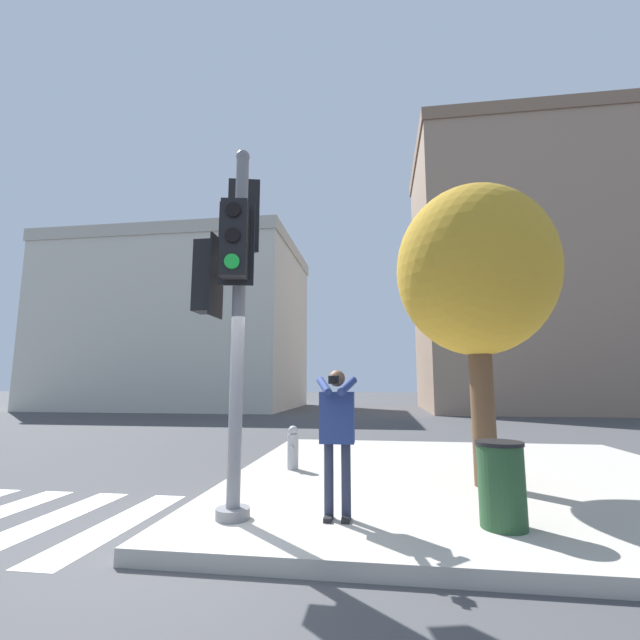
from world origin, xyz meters
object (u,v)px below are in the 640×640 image
Objects in this scene: traffic_signal_pole at (232,278)px; trash_bin at (502,484)px; street_tree at (475,272)px; person_photographer at (337,428)px; fire_hydrant at (293,448)px.

traffic_signal_pole is 5.02× the size of trash_bin.
person_photographer is at bearing -137.77° from street_tree.
traffic_signal_pole is 2.68× the size of person_photographer.
traffic_signal_pole reaches higher than person_photographer.
fire_hydrant is at bearing 164.83° from street_tree.
person_photographer is 1.88m from trash_bin.
traffic_signal_pole reaches higher than trash_bin.
traffic_signal_pole reaches higher than fire_hydrant.
street_tree is (3.35, 2.03, 0.49)m from traffic_signal_pole.
trash_bin is at bearing -98.25° from street_tree.
person_photographer is (1.28, 0.15, -1.80)m from traffic_signal_pole.
street_tree reaches higher than person_photographer.
traffic_signal_pole is 3.88m from trash_bin.
trash_bin is at bearing 1.85° from traffic_signal_pole.
person_photographer is 2.20× the size of fire_hydrant.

